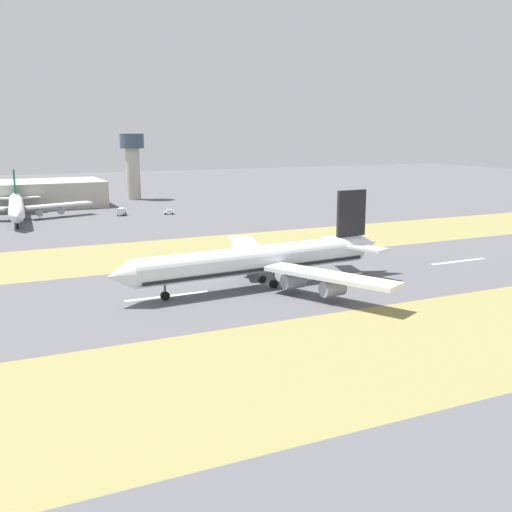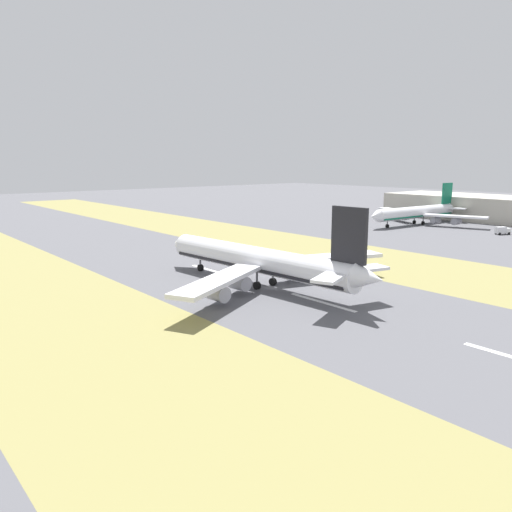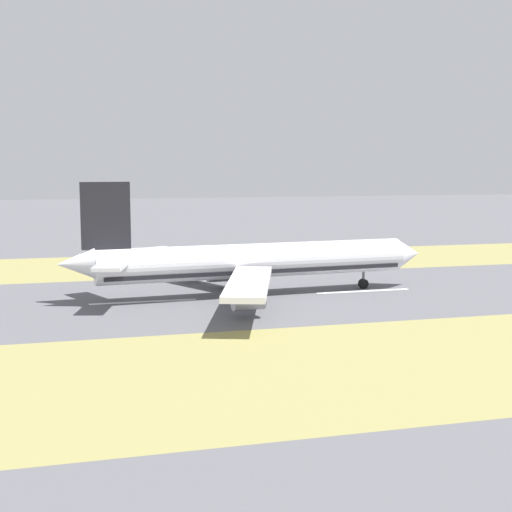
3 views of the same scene
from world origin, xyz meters
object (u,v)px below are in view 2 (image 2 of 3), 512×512
airplane_parked_apron (418,213)px  terminal_building (468,207)px  service_truck (503,230)px  airplane_main_jet (262,261)px

airplane_parked_apron → terminal_building: bearing=-2.3°
airplane_parked_apron → service_truck: 40.17m
terminal_building → service_truck: size_ratio=12.33×
terminal_building → airplane_parked_apron: (-43.26, 1.75, -0.33)m
airplane_main_jet → terminal_building: airplane_main_jet is taller
airplane_main_jet → service_truck: airplane_main_jet is taller
terminal_building → service_truck: bearing=-140.2°
airplane_parked_apron → service_truck: airplane_parked_apron is taller
airplane_main_jet → service_truck: (128.27, 2.05, -4.36)m
service_truck → airplane_main_jet: bearing=-179.1°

